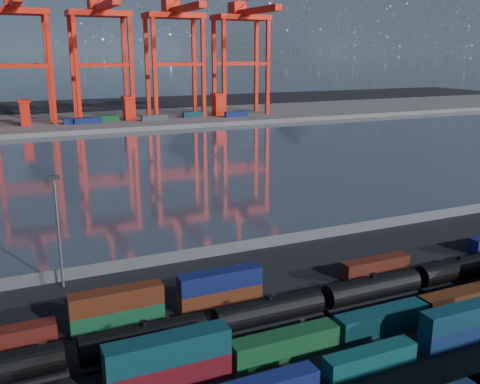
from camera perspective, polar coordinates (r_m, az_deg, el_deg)
name	(u,v)px	position (r m, az deg, el deg)	size (l,w,h in m)	color
ground	(339,325)	(69.78, 10.56, -13.78)	(700.00, 700.00, 0.00)	black
harbor_water	(136,166)	(162.24, -11.05, 2.72)	(700.00, 700.00, 0.00)	#343E4B
far_quay	(82,122)	(264.12, -16.52, 7.18)	(700.00, 70.00, 2.00)	#514F4C
container_row_mid	(406,309)	(70.90, 17.26, -11.85)	(141.56, 2.61, 5.56)	#494B4F
container_row_north	(272,282)	(75.63, 3.44, -9.57)	(127.93, 2.34, 4.98)	navy
tanker_string	(269,312)	(66.87, 3.11, -12.69)	(107.59, 3.13, 4.49)	black
waterfront_fence	(245,246)	(91.48, 0.52, -5.75)	(160.12, 0.12, 2.20)	#595B5E
yard_light_mast	(58,226)	(79.54, -18.85, -3.44)	(1.60, 0.40, 16.60)	slate
gantry_cranes	(59,26)	(254.62, -18.75, 16.43)	(202.49, 52.77, 71.47)	red
quay_containers	(61,122)	(248.20, -18.59, 7.10)	(172.58, 10.99, 2.60)	navy
straddle_carriers	(78,110)	(253.18, -16.87, 8.41)	(140.00, 7.00, 11.10)	red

